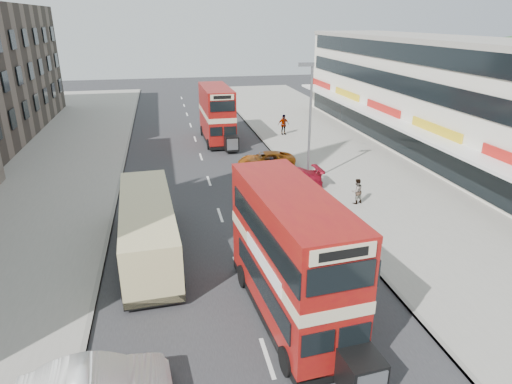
{
  "coord_description": "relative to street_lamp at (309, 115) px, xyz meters",
  "views": [
    {
      "loc": [
        -2.84,
        -9.69,
        10.68
      ],
      "look_at": [
        0.58,
        6.58,
        4.22
      ],
      "focal_mm": 31.4,
      "sensor_mm": 36.0,
      "label": 1
    }
  ],
  "objects": [
    {
      "name": "coach",
      "position": [
        -10.45,
        -7.86,
        -3.31
      ],
      "size": [
        2.91,
        9.57,
        2.51
      ],
      "rotation": [
        0.0,
        0.0,
        0.05
      ],
      "color": "black",
      "rests_on": "ground"
    },
    {
      "name": "pedestrian_far",
      "position": [
        1.99,
        13.46,
        -3.66
      ],
      "size": [
        1.2,
        0.64,
        1.95
      ],
      "primitive_type": "imported",
      "rotation": [
        0.0,
        0.0,
        0.15
      ],
      "color": "gray",
      "rests_on": "pavement_right"
    },
    {
      "name": "car_right_b",
      "position": [
        -1.87,
        4.18,
        -4.18
      ],
      "size": [
        4.35,
        2.03,
        1.2
      ],
      "primitive_type": "imported",
      "rotation": [
        0.0,
        0.0,
        -1.58
      ],
      "color": "#C06213",
      "rests_on": "ground"
    },
    {
      "name": "kerb_left",
      "position": [
        -12.62,
        2.0,
        -4.71
      ],
      "size": [
        0.2,
        90.0,
        0.16
      ],
      "primitive_type": "cube",
      "color": "gray",
      "rests_on": "ground"
    },
    {
      "name": "kerb_right",
      "position": [
        -0.42,
        2.0,
        -4.71
      ],
      "size": [
        0.2,
        90.0,
        0.16
      ],
      "primitive_type": "cube",
      "color": "gray",
      "rests_on": "ground"
    },
    {
      "name": "car_right_a",
      "position": [
        -1.85,
        -0.9,
        -4.05
      ],
      "size": [
        5.12,
        2.18,
        1.47
      ],
      "primitive_type": "imported",
      "rotation": [
        0.0,
        0.0,
        -1.55
      ],
      "color": "#A41024",
      "rests_on": "ground"
    },
    {
      "name": "road_surface",
      "position": [
        -6.52,
        2.0,
        -4.78
      ],
      "size": [
        12.0,
        90.0,
        0.01
      ],
      "primitive_type": "cube",
      "color": "#28282B",
      "rests_on": "ground"
    },
    {
      "name": "bus_main",
      "position": [
        -5.15,
        -13.89,
        -2.22
      ],
      "size": [
        3.16,
        8.92,
        4.88
      ],
      "rotation": [
        0.0,
        0.0,
        3.23
      ],
      "color": "black",
      "rests_on": "ground"
    },
    {
      "name": "commercial_row",
      "position": [
        13.42,
        4.0,
        -0.09
      ],
      "size": [
        9.9,
        46.2,
        9.3
      ],
      "color": "beige",
      "rests_on": "ground"
    },
    {
      "name": "cyclist",
      "position": [
        -2.38,
        0.3,
        -4.13
      ],
      "size": [
        0.69,
        1.91,
        1.98
      ],
      "rotation": [
        0.0,
        0.0,
        -0.02
      ],
      "color": "gray",
      "rests_on": "ground"
    },
    {
      "name": "pavement_right",
      "position": [
        5.48,
        2.0,
        -4.71
      ],
      "size": [
        12.0,
        90.0,
        0.15
      ],
      "primitive_type": "cube",
      "color": "gray",
      "rests_on": "ground"
    },
    {
      "name": "pedestrian_near",
      "position": [
        1.79,
        -4.26,
        -3.84
      ],
      "size": [
        0.68,
        0.55,
        1.59
      ],
      "primitive_type": "imported",
      "rotation": [
        0.0,
        0.0,
        3.43
      ],
      "color": "gray",
      "rests_on": "pavement_right"
    },
    {
      "name": "bus_second",
      "position": [
        -4.51,
        12.89,
        -2.25
      ],
      "size": [
        2.52,
        8.75,
        4.81
      ],
      "rotation": [
        0.0,
        0.0,
        3.16
      ],
      "color": "black",
      "rests_on": "ground"
    },
    {
      "name": "pavement_left",
      "position": [
        -18.52,
        2.0,
        -4.71
      ],
      "size": [
        12.0,
        90.0,
        0.15
      ],
      "primitive_type": "cube",
      "color": "gray",
      "rests_on": "ground"
    },
    {
      "name": "street_lamp",
      "position": [
        0.0,
        0.0,
        0.0
      ],
      "size": [
        1.0,
        0.2,
        8.12
      ],
      "color": "slate",
      "rests_on": "ground"
    }
  ]
}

